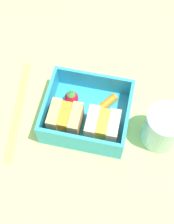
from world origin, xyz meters
TOP-DOWN VIEW (x-y plane):
  - ground_plane at (0.00, 0.00)cm, footprint 120.00×120.00cm
  - bento_tray at (0.00, 0.00)cm, footprint 15.04×13.29cm
  - bento_rim at (0.00, 0.00)cm, footprint 15.04×13.29cm
  - sandwich_left at (-3.31, 2.59)cm, footprint 5.56×5.17cm
  - sandwich_center_left at (3.31, 2.59)cm, footprint 5.56×5.17cm
  - carrot_stick_far_left at (-3.11, -2.95)cm, footprint 3.80×4.46cm
  - strawberry_far_left at (3.49, -2.37)cm, footprint 2.61×2.61cm
  - chopstick_pair at (13.26, 0.81)cm, footprint 4.47×21.51cm
  - drinking_glass at (-13.56, 0.85)cm, footprint 6.70×6.70cm

SIDE VIEW (x-z plane):
  - ground_plane at x=0.00cm, z-range -2.00..0.00cm
  - chopstick_pair at x=13.26cm, z-range 0.00..0.70cm
  - bento_tray at x=0.00cm, z-range 0.00..1.20cm
  - carrot_stick_far_left at x=-3.11cm, z-range 1.20..2.69cm
  - strawberry_far_left at x=3.49cm, z-range 1.02..4.24cm
  - bento_rim at x=0.00cm, z-range 1.20..5.72cm
  - sandwich_left at x=-3.31cm, z-range 1.20..5.95cm
  - sandwich_center_left at x=3.31cm, z-range 1.20..5.95cm
  - drinking_glass at x=-13.56cm, z-range 0.00..7.67cm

